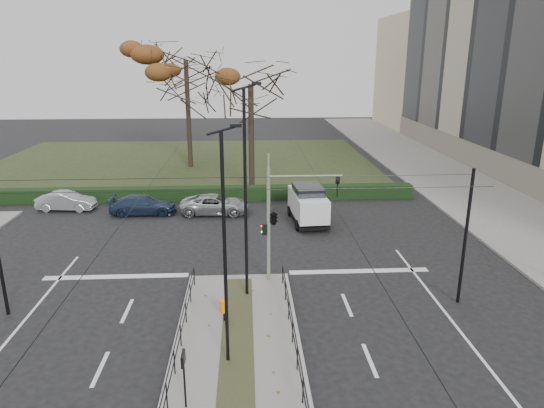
# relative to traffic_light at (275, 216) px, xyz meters

# --- Properties ---
(ground) EXTENTS (140.00, 140.00, 0.00)m
(ground) POSITION_rel_traffic_light_xyz_m (-1.73, -4.50, -3.30)
(ground) COLOR black
(ground) RESTS_ON ground
(median_island) EXTENTS (4.40, 15.00, 0.14)m
(median_island) POSITION_rel_traffic_light_xyz_m (-1.73, -7.00, -3.23)
(median_island) COLOR slate
(median_island) RESTS_ON ground
(sidewalk_east) EXTENTS (8.00, 90.00, 0.14)m
(sidewalk_east) POSITION_rel_traffic_light_xyz_m (16.27, 17.50, -3.23)
(sidewalk_east) COLOR slate
(sidewalk_east) RESTS_ON ground
(park) EXTENTS (38.00, 26.00, 0.10)m
(park) POSITION_rel_traffic_light_xyz_m (-7.73, 27.50, -3.25)
(park) COLOR #253118
(park) RESTS_ON ground
(hedge) EXTENTS (38.00, 1.00, 1.00)m
(hedge) POSITION_rel_traffic_light_xyz_m (-7.73, 14.10, -2.80)
(hedge) COLOR black
(hedge) RESTS_ON ground
(median_railing) EXTENTS (4.14, 13.24, 0.92)m
(median_railing) POSITION_rel_traffic_light_xyz_m (-1.73, -7.10, -2.33)
(median_railing) COLOR black
(median_railing) RESTS_ON median_island
(catenary) EXTENTS (20.00, 34.00, 6.00)m
(catenary) POSITION_rel_traffic_light_xyz_m (-1.73, -2.88, 0.12)
(catenary) COLOR black
(catenary) RESTS_ON ground
(traffic_light) EXTENTS (3.69, 2.12, 5.43)m
(traffic_light) POSITION_rel_traffic_light_xyz_m (0.00, 0.00, 0.00)
(traffic_light) COLOR gray
(traffic_light) RESTS_ON median_island
(litter_bin) EXTENTS (0.35, 0.35, 0.91)m
(litter_bin) POSITION_rel_traffic_light_xyz_m (-2.28, -3.77, -2.51)
(litter_bin) COLOR black
(litter_bin) RESTS_ON median_island
(info_panel) EXTENTS (0.11, 0.49, 1.88)m
(info_panel) POSITION_rel_traffic_light_xyz_m (-3.24, -8.73, -1.69)
(info_panel) COLOR black
(info_panel) RESTS_ON median_island
(streetlamp_median_near) EXTENTS (0.69, 0.14, 8.22)m
(streetlamp_median_near) POSITION_rel_traffic_light_xyz_m (-2.02, -6.42, 1.02)
(streetlamp_median_near) COLOR black
(streetlamp_median_near) RESTS_ON median_island
(streetlamp_median_far) EXTENTS (0.77, 0.16, 9.22)m
(streetlamp_median_far) POSITION_rel_traffic_light_xyz_m (-1.33, -1.50, 1.52)
(streetlamp_median_far) COLOR black
(streetlamp_median_far) RESTS_ON median_island
(parked_car_second) EXTENTS (4.06, 1.70, 1.31)m
(parked_car_second) POSITION_rel_traffic_light_xyz_m (-13.91, 12.07, -2.65)
(parked_car_second) COLOR #9D9FA4
(parked_car_second) RESTS_ON ground
(parked_car_third) EXTENTS (4.49, 1.86, 1.30)m
(parked_car_third) POSITION_rel_traffic_light_xyz_m (-8.37, 10.88, -2.65)
(parked_car_third) COLOR #1F2F49
(parked_car_third) RESTS_ON ground
(parked_car_fourth) EXTENTS (4.79, 2.39, 1.30)m
(parked_car_fourth) POSITION_rel_traffic_light_xyz_m (-3.49, 10.72, -2.65)
(parked_car_fourth) COLOR #9D9FA4
(parked_car_fourth) RESTS_ON ground
(white_van) EXTENTS (2.37, 4.68, 2.42)m
(white_van) POSITION_rel_traffic_light_xyz_m (2.63, 8.60, -2.04)
(white_van) COLOR silver
(white_van) RESTS_ON ground
(rust_tree) EXTENTS (9.51, 9.51, 13.10)m
(rust_tree) POSITION_rel_traffic_light_xyz_m (-6.93, 27.48, 6.74)
(rust_tree) COLOR black
(rust_tree) RESTS_ON park
(bare_tree_center) EXTENTS (7.36, 7.36, 11.70)m
(bare_tree_center) POSITION_rel_traffic_light_xyz_m (-6.67, 25.26, 4.96)
(bare_tree_center) COLOR black
(bare_tree_center) RESTS_ON park
(bare_tree_near) EXTENTS (6.56, 6.56, 10.95)m
(bare_tree_near) POSITION_rel_traffic_light_xyz_m (-0.88, 16.57, 4.43)
(bare_tree_near) COLOR black
(bare_tree_near) RESTS_ON park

